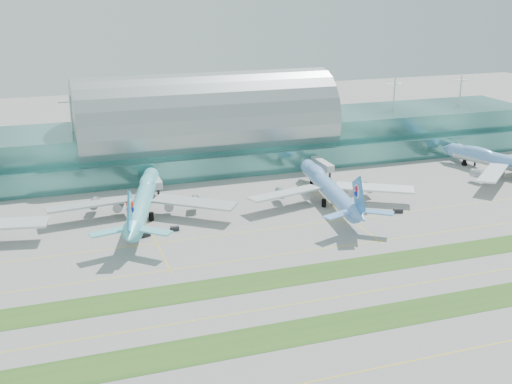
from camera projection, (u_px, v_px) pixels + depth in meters
name	position (u px, v px, depth m)	size (l,w,h in m)	color
ground	(315.00, 276.00, 189.54)	(700.00, 700.00, 0.00)	gray
terminal	(206.00, 135.00, 300.94)	(340.00, 69.10, 36.00)	#3D7A75
grass_strip_near	(359.00, 321.00, 164.33)	(420.00, 12.00, 0.08)	#2D591E
grass_strip_far	(313.00, 273.00, 191.32)	(420.00, 12.00, 0.08)	#2D591E
taxiline_a	(400.00, 363.00, 146.35)	(420.00, 0.35, 0.01)	yellow
taxiline_b	(336.00, 297.00, 176.94)	(420.00, 0.35, 0.01)	yellow
taxiline_c	(293.00, 253.00, 205.73)	(420.00, 0.35, 0.01)	yellow
taxiline_d	(270.00, 229.00, 225.52)	(420.00, 0.35, 0.01)	yellow
airliner_b	(143.00, 199.00, 235.49)	(67.05, 77.51, 21.69)	#64D2DD
airliner_c	(329.00, 187.00, 250.32)	(66.59, 76.16, 20.98)	#69A0E9
airliner_d	(512.00, 163.00, 283.05)	(64.47, 75.04, 21.37)	#649BDC
gse_c	(145.00, 234.00, 218.62)	(3.50, 1.88, 1.53)	black
gse_d	(175.00, 229.00, 223.87)	(3.20, 1.47, 1.47)	black
gse_e	(363.00, 212.00, 239.96)	(3.37, 1.91, 1.71)	orange
gse_f	(398.00, 210.00, 241.26)	(3.53, 1.99, 1.61)	black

